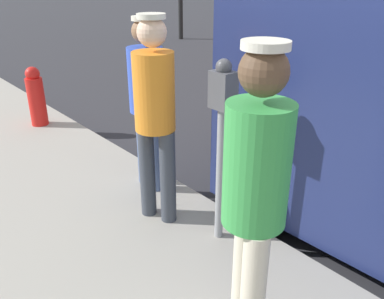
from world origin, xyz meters
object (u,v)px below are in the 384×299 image
object	(u,v)px
pedestrian_in_green	(255,192)
pedestrian_in_blue	(147,95)
parking_meter_near	(222,123)
fire_hydrant	(36,97)
pedestrian_in_orange	(155,109)

from	to	relation	value
pedestrian_in_green	pedestrian_in_blue	size ratio (longest dim) A/B	1.05
parking_meter_near	fire_hydrant	bearing A→B (deg)	-88.45
parking_meter_near	pedestrian_in_orange	world-z (taller)	pedestrian_in_orange
pedestrian_in_blue	pedestrian_in_orange	size ratio (longest dim) A/B	0.96
parking_meter_near	pedestrian_in_green	size ratio (longest dim) A/B	0.84
pedestrian_in_green	pedestrian_in_orange	world-z (taller)	pedestrian_in_green
pedestrian_in_orange	pedestrian_in_green	bearing A→B (deg)	74.20
pedestrian_in_orange	fire_hydrant	bearing A→B (deg)	-91.99
parking_meter_near	fire_hydrant	world-z (taller)	parking_meter_near
pedestrian_in_green	pedestrian_in_blue	world-z (taller)	pedestrian_in_green
pedestrian_in_blue	pedestrian_in_green	bearing A→B (deg)	70.63
pedestrian_in_orange	fire_hydrant	distance (m)	3.19
parking_meter_near	pedestrian_in_orange	xyz separation A→B (m)	(0.21, -0.58, 0.01)
pedestrian_in_orange	fire_hydrant	xyz separation A→B (m)	(-0.11, -3.12, -0.62)
pedestrian_in_green	pedestrian_in_orange	size ratio (longest dim) A/B	1.01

